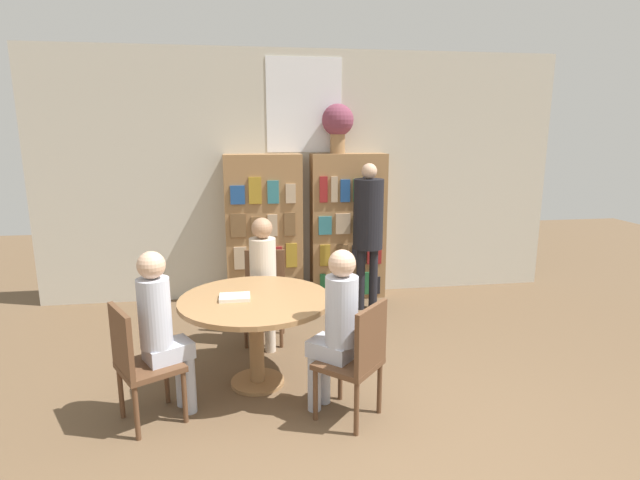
# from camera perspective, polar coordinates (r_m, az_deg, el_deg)

# --- Properties ---
(ground_plane) EXTENTS (16.00, 16.00, 0.00)m
(ground_plane) POSITION_cam_1_polar(r_m,az_deg,el_deg) (3.39, 6.36, -25.05)
(ground_plane) COLOR brown
(wall_back) EXTENTS (6.40, 0.07, 3.00)m
(wall_back) POSITION_cam_1_polar(r_m,az_deg,el_deg) (6.20, -1.81, 7.31)
(wall_back) COLOR beige
(wall_back) RESTS_ON ground_plane
(bookshelf_left) EXTENTS (0.91, 0.34, 1.79)m
(bookshelf_left) POSITION_cam_1_polar(r_m,az_deg,el_deg) (6.06, -6.39, 1.22)
(bookshelf_left) COLOR olive
(bookshelf_left) RESTS_ON ground_plane
(bookshelf_right) EXTENTS (0.91, 0.34, 1.79)m
(bookshelf_right) POSITION_cam_1_polar(r_m,az_deg,el_deg) (6.18, 3.20, 1.52)
(bookshelf_right) COLOR olive
(bookshelf_right) RESTS_ON ground_plane
(flower_vase) EXTENTS (0.38, 0.38, 0.58)m
(flower_vase) POSITION_cam_1_polar(r_m,az_deg,el_deg) (6.05, 2.04, 13.23)
(flower_vase) COLOR #997047
(flower_vase) RESTS_ON bookshelf_right
(reading_table) EXTENTS (1.22, 1.22, 0.75)m
(reading_table) POSITION_cam_1_polar(r_m,az_deg,el_deg) (4.09, -7.37, -8.17)
(reading_table) COLOR olive
(reading_table) RESTS_ON ground_plane
(chair_near_camera) EXTENTS (0.54, 0.54, 0.89)m
(chair_near_camera) POSITION_cam_1_polar(r_m,az_deg,el_deg) (3.79, -20.04, -12.74)
(chair_near_camera) COLOR brown
(chair_near_camera) RESTS_ON ground_plane
(chair_left_side) EXTENTS (0.44, 0.44, 0.89)m
(chair_left_side) POSITION_cam_1_polar(r_m,az_deg,el_deg) (5.03, -6.34, -5.79)
(chair_left_side) COLOR brown
(chair_left_side) RESTS_ON ground_plane
(chair_far_side) EXTENTS (0.57, 0.57, 0.89)m
(chair_far_side) POSITION_cam_1_polar(r_m,az_deg,el_deg) (3.63, 4.34, -13.13)
(chair_far_side) COLOR brown
(chair_far_side) RESTS_ON ground_plane
(seated_reader_left) EXTENTS (0.29, 0.38, 1.26)m
(seated_reader_left) POSITION_cam_1_polar(r_m,az_deg,el_deg) (4.79, -6.56, -3.94)
(seated_reader_left) COLOR beige
(seated_reader_left) RESTS_ON ground_plane
(seated_reader_right) EXTENTS (0.39, 0.39, 1.25)m
(seated_reader_right) POSITION_cam_1_polar(r_m,az_deg,el_deg) (3.63, 1.85, -9.45)
(seated_reader_right) COLOR #B2B7C6
(seated_reader_right) RESTS_ON ground_plane
(seated_reader_back) EXTENTS (0.39, 0.35, 1.25)m
(seated_reader_back) POSITION_cam_1_polar(r_m,az_deg,el_deg) (3.76, -17.57, -9.31)
(seated_reader_back) COLOR #B2B7C6
(seated_reader_back) RESTS_ON ground_plane
(librarian_standing) EXTENTS (0.34, 0.61, 1.70)m
(librarian_standing) POSITION_cam_1_polar(r_m,az_deg,el_deg) (5.70, 5.53, 2.25)
(librarian_standing) COLOR black
(librarian_standing) RESTS_ON ground_plane
(open_book_on_table) EXTENTS (0.24, 0.18, 0.03)m
(open_book_on_table) POSITION_cam_1_polar(r_m,az_deg,el_deg) (4.04, -9.72, -6.47)
(open_book_on_table) COLOR silver
(open_book_on_table) RESTS_ON reading_table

